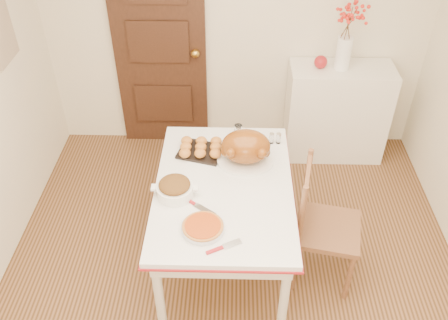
{
  "coord_description": "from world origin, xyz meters",
  "views": [
    {
      "loc": [
        -0.01,
        -2.09,
        2.98
      ],
      "look_at": [
        -0.07,
        0.36,
        1.0
      ],
      "focal_mm": 38.5,
      "sensor_mm": 36.0,
      "label": 1
    }
  ],
  "objects_px": {
    "turkey_platter": "(246,148)",
    "pumpkin_pie": "(203,227)",
    "chair_oak": "(328,226)",
    "kitchen_table": "(224,228)",
    "sideboard": "(336,112)"
  },
  "relations": [
    {
      "from": "kitchen_table",
      "to": "pumpkin_pie",
      "type": "distance_m",
      "value": 0.61
    },
    {
      "from": "sideboard",
      "to": "pumpkin_pie",
      "type": "relative_size",
      "value": 3.58
    },
    {
      "from": "turkey_platter",
      "to": "pumpkin_pie",
      "type": "distance_m",
      "value": 0.71
    },
    {
      "from": "kitchen_table",
      "to": "turkey_platter",
      "type": "distance_m",
      "value": 0.61
    },
    {
      "from": "kitchen_table",
      "to": "turkey_platter",
      "type": "xyz_separation_m",
      "value": [
        0.15,
        0.25,
        0.54
      ]
    },
    {
      "from": "turkey_platter",
      "to": "kitchen_table",
      "type": "bearing_deg",
      "value": -117.16
    },
    {
      "from": "kitchen_table",
      "to": "chair_oak",
      "type": "bearing_deg",
      "value": -4.18
    },
    {
      "from": "turkey_platter",
      "to": "pumpkin_pie",
      "type": "relative_size",
      "value": 1.54
    },
    {
      "from": "sideboard",
      "to": "kitchen_table",
      "type": "bearing_deg",
      "value": -125.17
    },
    {
      "from": "sideboard",
      "to": "chair_oak",
      "type": "distance_m",
      "value": 1.55
    },
    {
      "from": "sideboard",
      "to": "turkey_platter",
      "type": "height_order",
      "value": "turkey_platter"
    },
    {
      "from": "chair_oak",
      "to": "pumpkin_pie",
      "type": "height_order",
      "value": "chair_oak"
    },
    {
      "from": "chair_oak",
      "to": "pumpkin_pie",
      "type": "bearing_deg",
      "value": 123.82
    },
    {
      "from": "chair_oak",
      "to": "turkey_platter",
      "type": "relative_size",
      "value": 2.5
    },
    {
      "from": "turkey_platter",
      "to": "chair_oak",
      "type": "bearing_deg",
      "value": -24.15
    }
  ]
}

